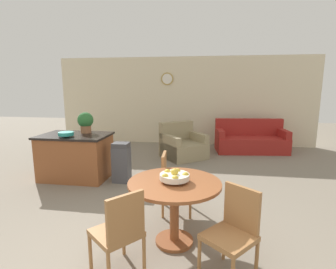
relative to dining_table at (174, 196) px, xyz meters
name	(u,v)px	position (x,y,z in m)	size (l,w,h in m)	color
wall_back	(183,101)	(-0.44, 5.41, 0.77)	(8.00, 0.09, 2.70)	beige
dining_table	(174,196)	(0.00, 0.00, 0.00)	(1.07, 1.07, 0.76)	brown
dining_chair_near_left	(120,230)	(-0.44, -0.63, -0.10)	(0.59, 0.59, 0.88)	#9E6B3D
dining_chair_near_right	(234,229)	(0.63, -0.44, -0.10)	(0.59, 0.59, 0.88)	#9E6B3D
dining_chair_far_side	(172,180)	(-0.13, 0.76, -0.10)	(0.45, 0.45, 0.88)	#9E6B3D
fruit_bowl	(174,176)	(0.00, 0.00, 0.24)	(0.34, 0.34, 0.16)	silver
kitchen_island	(76,156)	(-2.22, 1.90, -0.14)	(1.33, 0.90, 0.89)	brown
teal_bowl	(66,134)	(-2.27, 1.67, 0.36)	(0.28, 0.28, 0.09)	teal
potted_plant	(86,122)	(-2.09, 2.12, 0.53)	(0.31, 0.31, 0.42)	#A36642
trash_bin	(121,163)	(-1.26, 1.83, -0.20)	(0.32, 0.27, 0.77)	#47474C
couch	(251,141)	(1.56, 4.66, -0.28)	(1.99, 1.06, 0.89)	maroon
armchair	(182,146)	(-0.28, 3.75, -0.29)	(1.33, 1.33, 0.89)	#998966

